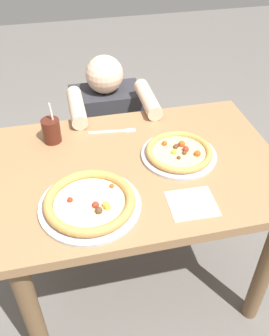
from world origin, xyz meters
TOP-DOWN VIEW (x-y plane):
  - ground_plane at (0.00, 0.00)m, footprint 8.00×8.00m
  - dining_table at (0.00, 0.00)m, footprint 1.10×0.76m
  - pizza_near at (-0.21, -0.18)m, footprint 0.35×0.35m
  - pizza_far at (0.17, 0.02)m, footprint 0.30×0.30m
  - drink_cup_colored at (-0.31, 0.23)m, footprint 0.07×0.07m
  - paper_napkin at (0.13, -0.24)m, footprint 0.17×0.15m
  - fork at (-0.05, 0.24)m, footprint 0.20×0.04m
  - diner_seated at (-0.02, 0.64)m, footprint 0.40×0.52m

SIDE VIEW (x-z plane):
  - ground_plane at x=0.00m, z-range 0.00..0.00m
  - diner_seated at x=-0.02m, z-range -0.04..0.88m
  - dining_table at x=0.00m, z-range 0.25..1.00m
  - paper_napkin at x=0.13m, z-range 0.75..0.75m
  - fork at x=-0.05m, z-range 0.75..0.75m
  - pizza_far at x=0.17m, z-range 0.75..0.79m
  - pizza_near at x=-0.21m, z-range 0.75..0.79m
  - drink_cup_colored at x=-0.31m, z-range 0.71..0.89m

